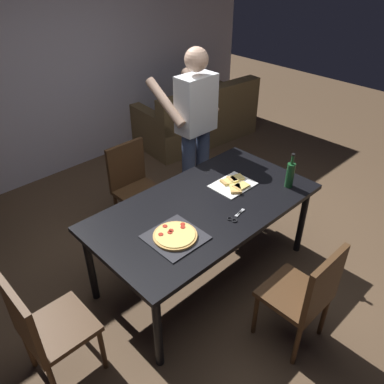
# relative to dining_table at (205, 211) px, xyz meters

# --- Properties ---
(ground_plane) EXTENTS (12.00, 12.00, 0.00)m
(ground_plane) POSITION_rel_dining_table_xyz_m (0.00, 0.00, -0.69)
(ground_plane) COLOR brown
(back_wall) EXTENTS (6.40, 0.10, 2.80)m
(back_wall) POSITION_rel_dining_table_xyz_m (0.00, 2.60, 0.71)
(back_wall) COLOR #BCB7C6
(back_wall) RESTS_ON ground_plane
(dining_table) EXTENTS (1.89, 1.00, 0.75)m
(dining_table) POSITION_rel_dining_table_xyz_m (0.00, 0.00, 0.00)
(dining_table) COLOR black
(dining_table) RESTS_ON ground_plane
(chair_near_camera) EXTENTS (0.42, 0.42, 0.90)m
(chair_near_camera) POSITION_rel_dining_table_xyz_m (-0.00, -0.99, -0.17)
(chair_near_camera) COLOR #472D19
(chair_near_camera) RESTS_ON ground_plane
(chair_far_side) EXTENTS (0.42, 0.42, 0.90)m
(chair_far_side) POSITION_rel_dining_table_xyz_m (0.00, 0.99, -0.17)
(chair_far_side) COLOR #472D19
(chair_far_side) RESTS_ON ground_plane
(chair_left_end) EXTENTS (0.42, 0.42, 0.90)m
(chair_left_end) POSITION_rel_dining_table_xyz_m (-1.43, 0.00, -0.17)
(chair_left_end) COLOR #472D19
(chair_left_end) RESTS_ON ground_plane
(couch) EXTENTS (1.77, 1.00, 0.85)m
(couch) POSITION_rel_dining_table_xyz_m (1.89, 1.99, -0.38)
(couch) COLOR brown
(couch) RESTS_ON ground_plane
(person_serving_pizza) EXTENTS (0.55, 0.54, 1.75)m
(person_serving_pizza) POSITION_rel_dining_table_xyz_m (0.63, 0.77, 0.31)
(person_serving_pizza) COLOR #38476B
(person_serving_pizza) RESTS_ON ground_plane
(pepperoni_pizza_on_tray) EXTENTS (0.38, 0.38, 0.04)m
(pepperoni_pizza_on_tray) POSITION_rel_dining_table_xyz_m (-0.45, -0.14, 0.08)
(pepperoni_pizza_on_tray) COLOR #2D2D33
(pepperoni_pizza_on_tray) RESTS_ON dining_table
(pizza_slices_on_towel) EXTENTS (0.36, 0.29, 0.03)m
(pizza_slices_on_towel) POSITION_rel_dining_table_xyz_m (0.38, 0.03, 0.08)
(pizza_slices_on_towel) COLOR white
(pizza_slices_on_towel) RESTS_ON dining_table
(wine_bottle) EXTENTS (0.07, 0.07, 0.32)m
(wine_bottle) POSITION_rel_dining_table_xyz_m (0.72, -0.31, 0.18)
(wine_bottle) COLOR #194723
(wine_bottle) RESTS_ON dining_table
(kitchen_scissors) EXTENTS (0.20, 0.09, 0.01)m
(kitchen_scissors) POSITION_rel_dining_table_xyz_m (0.04, -0.28, 0.07)
(kitchen_scissors) COLOR silver
(kitchen_scissors) RESTS_ON dining_table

